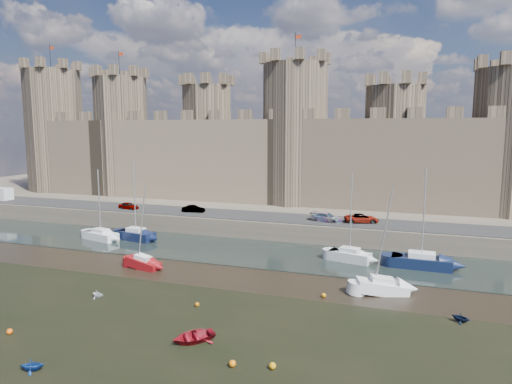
% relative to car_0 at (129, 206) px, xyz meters
% --- Properties ---
extents(ground, '(160.00, 160.00, 0.00)m').
position_rel_car_0_xyz_m(ground, '(20.59, -32.81, -3.07)').
color(ground, black).
rests_on(ground, ground).
extents(seaweed_patch, '(70.00, 34.00, 0.01)m').
position_rel_car_0_xyz_m(seaweed_patch, '(20.59, -38.81, -3.07)').
color(seaweed_patch, black).
rests_on(seaweed_patch, ground).
extents(water_channel, '(160.00, 12.00, 0.08)m').
position_rel_car_0_xyz_m(water_channel, '(20.59, -8.81, -3.03)').
color(water_channel, black).
rests_on(water_channel, ground).
extents(quay, '(160.00, 60.00, 2.50)m').
position_rel_car_0_xyz_m(quay, '(20.59, 27.19, -1.82)').
color(quay, '#4C443A').
rests_on(quay, ground).
extents(road, '(160.00, 7.00, 0.10)m').
position_rel_car_0_xyz_m(road, '(20.59, 1.19, -0.52)').
color(road, black).
rests_on(road, quay).
extents(castle, '(108.50, 11.00, 29.00)m').
position_rel_car_0_xyz_m(castle, '(19.95, 15.19, 8.60)').
color(castle, '#42382B').
rests_on(castle, quay).
extents(car_0, '(3.53, 1.86, 1.14)m').
position_rel_car_0_xyz_m(car_0, '(0.00, 0.00, 0.00)').
color(car_0, gray).
rests_on(car_0, quay).
extents(car_1, '(3.52, 1.60, 1.12)m').
position_rel_car_0_xyz_m(car_1, '(10.80, 0.81, -0.01)').
color(car_1, gray).
rests_on(car_1, quay).
extents(car_2, '(4.57, 2.60, 1.25)m').
position_rel_car_0_xyz_m(car_2, '(30.91, 0.49, 0.05)').
color(car_2, gray).
rests_on(car_2, quay).
extents(car_3, '(4.92, 3.37, 1.25)m').
position_rel_car_0_xyz_m(car_3, '(35.47, 1.24, 0.05)').
color(car_3, gray).
rests_on(car_3, quay).
extents(sailboat_0, '(5.42, 3.14, 9.52)m').
position_rel_car_0_xyz_m(sailboat_0, '(2.06, -9.56, -2.32)').
color(sailboat_0, silver).
rests_on(sailboat_0, ground).
extents(sailboat_1, '(5.60, 2.92, 10.68)m').
position_rel_car_0_xyz_m(sailboat_1, '(6.65, -8.15, -2.24)').
color(sailboat_1, black).
rests_on(sailboat_1, ground).
extents(sailboat_2, '(4.97, 2.83, 10.10)m').
position_rel_car_0_xyz_m(sailboat_2, '(35.29, -8.91, -2.26)').
color(sailboat_2, silver).
rests_on(sailboat_2, ground).
extents(sailboat_3, '(6.28, 2.60, 10.89)m').
position_rel_car_0_xyz_m(sailboat_3, '(42.94, -8.85, -2.24)').
color(sailboat_3, black).
rests_on(sailboat_3, ground).
extents(sailboat_4, '(4.07, 2.09, 9.09)m').
position_rel_car_0_xyz_m(sailboat_4, '(14.48, -18.59, -2.38)').
color(sailboat_4, maroon).
rests_on(sailboat_4, ground).
extents(sailboat_5, '(4.97, 3.18, 10.01)m').
position_rel_car_0_xyz_m(sailboat_5, '(39.41, -18.08, -2.35)').
color(sailboat_5, silver).
rests_on(sailboat_5, ground).
extents(dinghy_1, '(1.87, 1.76, 0.78)m').
position_rel_car_0_xyz_m(dinghy_1, '(19.60, -39.08, -2.68)').
color(dinghy_1, navy).
rests_on(dinghy_1, ground).
extents(dinghy_3, '(1.41, 1.28, 0.64)m').
position_rel_car_0_xyz_m(dinghy_3, '(15.37, -27.38, -2.75)').
color(dinghy_3, white).
rests_on(dinghy_3, ground).
extents(dinghy_4, '(3.77, 3.82, 0.65)m').
position_rel_car_0_xyz_m(dinghy_4, '(27.35, -32.24, -2.75)').
color(dinghy_4, maroon).
rests_on(dinghy_4, ground).
extents(dinghy_7, '(1.65, 1.52, 0.73)m').
position_rel_car_0_xyz_m(dinghy_7, '(45.64, -22.57, -2.71)').
color(dinghy_7, black).
rests_on(dinghy_7, ground).
extents(buoy_1, '(0.39, 0.39, 0.39)m').
position_rel_car_0_xyz_m(buoy_1, '(24.73, -26.35, -2.88)').
color(buoy_1, '#C46108').
rests_on(buoy_1, ground).
extents(buoy_2, '(0.46, 0.46, 0.46)m').
position_rel_car_0_xyz_m(buoy_2, '(31.27, -34.58, -2.84)').
color(buoy_2, '#D46809').
rests_on(buoy_2, ground).
extents(buoy_3, '(0.44, 0.44, 0.44)m').
position_rel_car_0_xyz_m(buoy_3, '(34.53, -20.81, -2.85)').
color(buoy_3, '#C17408').
rests_on(buoy_3, ground).
extents(buoy_4, '(0.45, 0.45, 0.45)m').
position_rel_car_0_xyz_m(buoy_4, '(14.05, -35.61, -2.85)').
color(buoy_4, '#E1540A').
rests_on(buoy_4, ground).
extents(buoy_5, '(0.45, 0.45, 0.45)m').
position_rel_car_0_xyz_m(buoy_5, '(33.76, -34.03, -2.84)').
color(buoy_5, '#C18108').
rests_on(buoy_5, ground).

